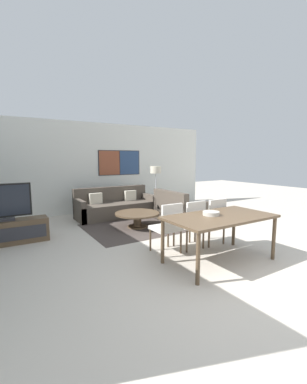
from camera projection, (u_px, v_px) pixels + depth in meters
ground_plane at (258, 285)px, 3.47m from camera, size 24.00×24.00×0.00m
wall_back at (102, 167)px, 8.23m from camera, size 7.87×0.09×2.80m
area_rug at (137, 227)px, 6.38m from camera, size 2.45×2.02×0.01m
tv_console at (6, 233)px, 5.08m from camera, size 1.57×0.42×0.48m
television at (3, 203)px, 5.01m from camera, size 1.00×0.20×0.74m
sofa_main at (115, 207)px, 7.52m from camera, size 2.27×0.86×0.85m
sofa_side at (178, 212)px, 6.88m from camera, size 0.86×1.36×0.85m
coffee_table at (137, 216)px, 6.34m from camera, size 1.10×1.10×0.37m
dining_table at (220, 220)px, 4.19m from camera, size 1.80×0.97×0.77m
dining_chair_left at (168, 225)px, 4.56m from camera, size 0.46×0.46×0.92m
dining_chair_centre at (191, 221)px, 4.82m from camera, size 0.46×0.46×0.92m
dining_chair_right at (213, 218)px, 5.07m from camera, size 0.46×0.46×0.92m
fruit_bowl at (211, 213)px, 4.21m from camera, size 0.28×0.28×0.06m
floor_lamp at (156, 173)px, 8.14m from camera, size 0.34×0.34×1.45m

